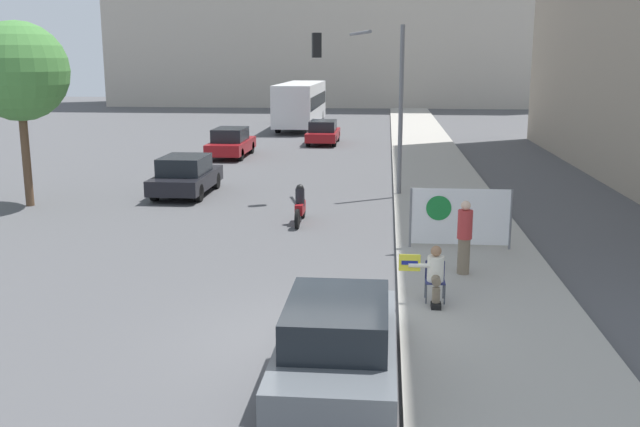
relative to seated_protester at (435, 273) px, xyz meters
The scene contains 13 objects.
ground_plane 3.26m from the seated_protester, 138.49° to the right, with size 160.00×160.00×0.00m, color #4F4F51.
sidewalk_curb 12.96m from the seated_protester, 85.08° to the left, with size 3.65×90.00×0.14m, color #A8A399.
seated_protester is the anchor object (origin of this frame).
jogger_on_sidewalk 2.21m from the seated_protester, 68.64° to the left, with size 0.34×0.34×1.72m.
protest_banner 4.43m from the seated_protester, 78.06° to the left, with size 2.63×0.06×1.58m.
traffic_light_pole 12.28m from the seated_protester, 97.91° to the left, with size 3.23×3.00×6.03m.
parked_car_curbside 3.91m from the seated_protester, 116.26° to the right, with size 1.82×4.42×1.37m.
car_on_road_nearest 14.42m from the seated_protester, 125.94° to the left, with size 1.83×4.23×1.47m.
car_on_road_midblock 23.87m from the seated_protester, 112.21° to the left, with size 1.77×4.62×1.50m.
car_on_road_distant 28.64m from the seated_protester, 99.63° to the left, with size 1.75×4.36×1.39m.
city_bus_on_road 38.61m from the seated_protester, 100.87° to the left, with size 2.61×11.69×3.25m.
motorcycle_on_road 8.25m from the seated_protester, 116.21° to the left, with size 0.28×2.11×1.23m.
street_tree_near_curb 16.63m from the seated_protester, 145.38° to the left, with size 3.33×3.33×6.25m.
Camera 1 is at (1.35, -11.90, 5.02)m, focal length 40.00 mm.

